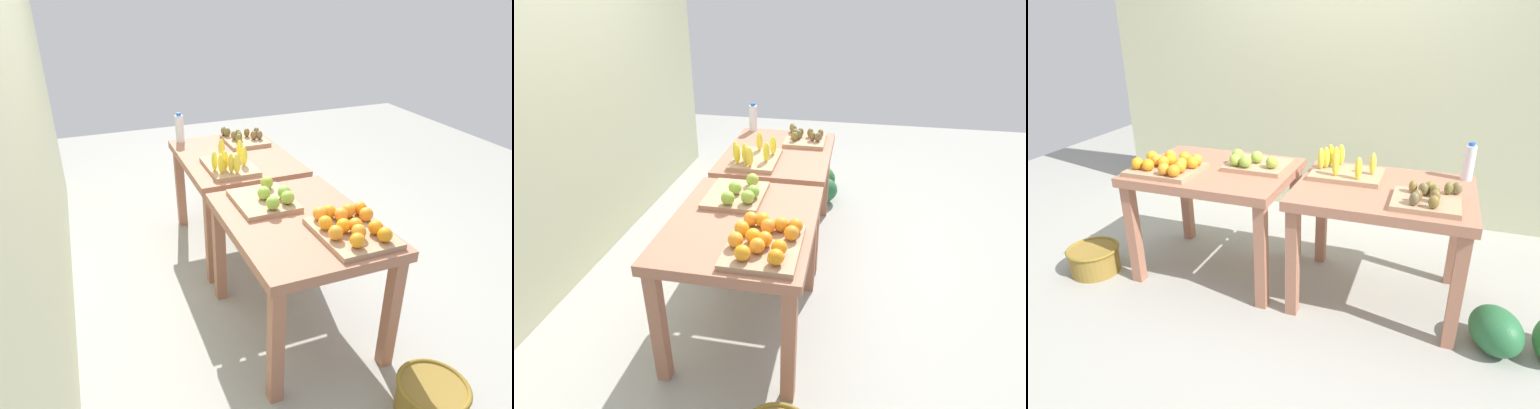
# 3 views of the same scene
# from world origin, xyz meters

# --- Properties ---
(ground_plane) EXTENTS (8.00, 8.00, 0.00)m
(ground_plane) POSITION_xyz_m (0.00, 0.00, 0.00)
(ground_plane) COLOR #999890
(back_wall) EXTENTS (4.40, 0.12, 3.00)m
(back_wall) POSITION_xyz_m (0.00, 1.35, 1.50)
(back_wall) COLOR #BABE96
(back_wall) RESTS_ON ground_plane
(display_table_left) EXTENTS (1.04, 0.80, 0.77)m
(display_table_left) POSITION_xyz_m (-0.56, 0.00, 0.65)
(display_table_left) COLOR #A0684F
(display_table_left) RESTS_ON ground_plane
(display_table_right) EXTENTS (1.04, 0.80, 0.77)m
(display_table_right) POSITION_xyz_m (0.56, 0.00, 0.65)
(display_table_right) COLOR #A0684F
(display_table_right) RESTS_ON ground_plane
(orange_bin) EXTENTS (0.44, 0.36, 0.11)m
(orange_bin) POSITION_xyz_m (-0.81, -0.17, 0.81)
(orange_bin) COLOR tan
(orange_bin) RESTS_ON display_table_left
(apple_bin) EXTENTS (0.40, 0.34, 0.11)m
(apple_bin) POSITION_xyz_m (-0.31, 0.09, 0.80)
(apple_bin) COLOR tan
(apple_bin) RESTS_ON display_table_left
(banana_crate) EXTENTS (0.44, 0.32, 0.17)m
(banana_crate) POSITION_xyz_m (0.29, 0.13, 0.81)
(banana_crate) COLOR tan
(banana_crate) RESTS_ON display_table_right
(kiwi_bin) EXTENTS (0.37, 0.32, 0.10)m
(kiwi_bin) POSITION_xyz_m (0.81, -0.17, 0.80)
(kiwi_bin) COLOR tan
(kiwi_bin) RESTS_ON display_table_right
(water_bottle) EXTENTS (0.07, 0.07, 0.24)m
(water_bottle) POSITION_xyz_m (1.02, 0.31, 0.88)
(water_bottle) COLOR silver
(water_bottle) RESTS_ON display_table_right
(watermelon_pile) EXTENTS (0.69, 0.44, 0.26)m
(watermelon_pile) POSITION_xyz_m (1.41, -0.28, 0.13)
(watermelon_pile) COLOR #2A612C
(watermelon_pile) RESTS_ON ground_plane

